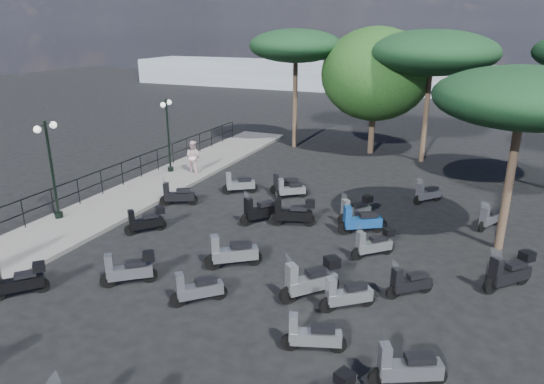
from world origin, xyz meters
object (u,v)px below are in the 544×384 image
at_px(scooter_19, 374,244).
at_px(pine_3, 523,98).
at_px(scooter_1, 19,282).
at_px(scooter_5, 129,270).
at_px(scooter_2, 146,221).
at_px(scooter_25, 409,283).
at_px(lamp_post_1, 51,164).
at_px(scooter_13, 293,213).
at_px(scooter_15, 290,190).
at_px(pedestrian_far, 193,156).
at_px(scooter_9, 286,184).
at_px(lamp_post_2, 168,131).
at_px(pine_2, 296,46).
at_px(scooter_27, 489,218).
at_px(scooter_7, 232,253).
at_px(scooter_18, 346,295).
at_px(scooter_24, 407,368).
at_px(scooter_17, 312,336).
at_px(pine_0, 432,53).
at_px(scooter_20, 356,210).
at_px(scooter_6, 197,289).
at_px(scooter_14, 360,221).
at_px(scooter_26, 509,272).
at_px(broadleaf_tree, 376,74).
at_px(scooter_8, 260,211).
at_px(scooter_4, 239,184).
at_px(scooter_3, 178,196).
at_px(scooter_12, 311,280).
at_px(scooter_21, 427,194).

distance_m(scooter_19, pine_3, 6.46).
distance_m(scooter_1, scooter_5, 2.97).
xyz_separation_m(scooter_2, scooter_25, (9.51, -0.69, -0.05)).
height_order(lamp_post_1, scooter_25, lamp_post_1).
height_order(scooter_13, scooter_15, scooter_13).
height_order(pedestrian_far, scooter_9, pedestrian_far).
relative_size(scooter_1, scooter_9, 0.94).
height_order(lamp_post_2, pine_2, pine_2).
xyz_separation_m(scooter_27, pine_2, (-11.29, 9.17, 5.66)).
xyz_separation_m(lamp_post_1, scooter_7, (7.98, -0.73, -1.81)).
height_order(scooter_1, scooter_2, scooter_1).
distance_m(scooter_25, pine_3, 6.87).
relative_size(scooter_15, scooter_18, 0.97).
bearing_deg(scooter_25, scooter_24, 146.15).
distance_m(scooter_1, scooter_17, 8.36).
relative_size(lamp_post_1, pine_0, 0.54).
xyz_separation_m(scooter_7, scooter_20, (2.61, 5.26, -0.03)).
xyz_separation_m(scooter_6, scooter_20, (2.51, 7.48, 0.04)).
distance_m(scooter_14, scooter_17, 7.14).
bearing_deg(scooter_14, scooter_26, -146.39).
bearing_deg(scooter_7, scooter_25, -121.40).
bearing_deg(scooter_13, broadleaf_tree, -20.05).
bearing_deg(scooter_25, pine_2, -10.24).
distance_m(scooter_8, scooter_14, 3.82).
xyz_separation_m(scooter_6, scooter_8, (-0.83, 5.89, 0.05)).
xyz_separation_m(scooter_8, scooter_13, (1.27, 0.23, 0.04)).
bearing_deg(scooter_1, scooter_9, -64.61).
bearing_deg(lamp_post_2, scooter_18, -51.57).
distance_m(scooter_4, scooter_27, 10.41).
bearing_deg(pine_0, lamp_post_1, -128.79).
relative_size(scooter_18, scooter_27, 0.95).
height_order(scooter_3, scooter_18, scooter_3).
xyz_separation_m(scooter_1, scooter_6, (4.77, 1.65, -0.03)).
bearing_deg(scooter_12, scooter_20, -45.73).
distance_m(scooter_12, scooter_20, 5.99).
xyz_separation_m(scooter_21, scooter_27, (2.47, -1.94, -0.00)).
xyz_separation_m(scooter_7, scooter_26, (7.91, 2.02, 0.02)).
bearing_deg(pine_0, scooter_19, -89.67).
distance_m(lamp_post_2, scooter_8, 8.26).
height_order(scooter_14, pine_2, pine_2).
relative_size(pedestrian_far, scooter_9, 1.23).
distance_m(scooter_8, scooter_19, 4.77).
bearing_deg(scooter_7, scooter_20, -62.76).
relative_size(scooter_4, scooter_21, 1.17).
height_order(scooter_1, scooter_4, scooter_4).
xyz_separation_m(scooter_19, pine_0, (-0.07, 12.93, 5.41)).
xyz_separation_m(scooter_7, scooter_27, (7.37, 6.57, -0.10)).
xyz_separation_m(lamp_post_2, scooter_13, (8.22, -3.88, -1.72)).
bearing_deg(scooter_13, scooter_2, 101.21).
xyz_separation_m(lamp_post_1, scooter_18, (11.90, -1.63, -1.87)).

